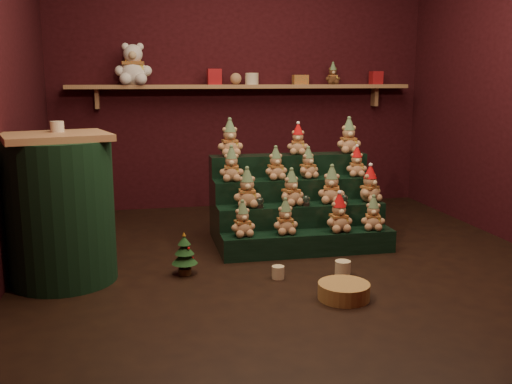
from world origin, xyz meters
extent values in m
plane|color=black|center=(0.00, 0.00, 0.00)|extent=(4.00, 4.00, 0.00)
cube|color=black|center=(0.00, 2.05, 1.40)|extent=(4.00, 0.10, 2.80)
cube|color=black|center=(0.00, -2.05, 1.40)|extent=(4.00, 0.10, 2.80)
cube|color=#A17A50|center=(0.00, 1.87, 1.30)|extent=(3.60, 0.26, 0.04)
cube|color=#A17A50|center=(-1.50, 1.94, 1.18)|extent=(0.04, 0.12, 0.20)
cube|color=#A17A50|center=(1.50, 1.94, 1.18)|extent=(0.04, 0.12, 0.20)
cube|color=black|center=(0.20, 0.09, 0.09)|extent=(1.40, 0.22, 0.18)
cube|color=black|center=(0.20, 0.31, 0.18)|extent=(1.40, 0.22, 0.36)
cube|color=black|center=(0.20, 0.53, 0.27)|extent=(1.40, 0.22, 0.54)
cube|color=black|center=(0.20, 0.75, 0.36)|extent=(1.40, 0.22, 0.72)
cylinder|color=black|center=(-0.17, 0.25, 0.37)|extent=(0.06, 0.06, 0.03)
sphere|color=silver|center=(-0.17, 0.25, 0.42)|extent=(0.07, 0.07, 0.07)
cylinder|color=black|center=(0.22, 0.25, 0.37)|extent=(0.06, 0.06, 0.02)
sphere|color=silver|center=(0.22, 0.25, 0.41)|extent=(0.06, 0.06, 0.06)
cylinder|color=black|center=(0.55, 0.25, 0.37)|extent=(0.06, 0.06, 0.02)
sphere|color=silver|center=(0.55, 0.25, 0.41)|extent=(0.06, 0.06, 0.06)
cube|color=#A17A50|center=(-1.64, -0.15, 1.00)|extent=(0.80, 0.72, 0.04)
cylinder|color=black|center=(-1.64, -0.15, 0.49)|extent=(0.71, 0.71, 0.98)
cylinder|color=beige|center=(-1.64, -0.05, 1.06)|extent=(0.09, 0.09, 0.07)
cylinder|color=#48331A|center=(-0.81, -0.20, 0.02)|extent=(0.09, 0.09, 0.05)
cone|color=#133416|center=(-0.81, -0.20, 0.13)|extent=(0.19, 0.19, 0.09)
cone|color=#133416|center=(-0.81, -0.20, 0.19)|extent=(0.14, 0.14, 0.08)
cone|color=#133416|center=(-0.81, -0.20, 0.26)|extent=(0.09, 0.09, 0.06)
cone|color=gold|center=(-0.81, -0.20, 0.30)|extent=(0.03, 0.03, 0.03)
cylinder|color=beige|center=(-0.17, -0.41, 0.04)|extent=(0.09, 0.09, 0.09)
cylinder|color=beige|center=(0.29, -0.46, 0.06)|extent=(0.11, 0.11, 0.11)
cylinder|color=#AC8745|center=(0.15, -0.86, 0.05)|extent=(0.41, 0.41, 0.10)
cube|color=#B11B22|center=(-0.31, 1.85, 1.40)|extent=(0.14, 0.14, 0.16)
cylinder|color=beige|center=(0.08, 1.85, 1.38)|extent=(0.14, 0.14, 0.12)
cube|color=#B11B22|center=(1.47, 1.85, 1.39)|extent=(0.12, 0.12, 0.14)
sphere|color=tan|center=(-0.09, 1.85, 1.38)|extent=(0.12, 0.12, 0.12)
cube|color=#DE541F|center=(0.61, 1.85, 1.37)|extent=(0.16, 0.10, 0.10)
camera|label=1|loc=(-1.09, -4.12, 1.38)|focal=40.00mm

